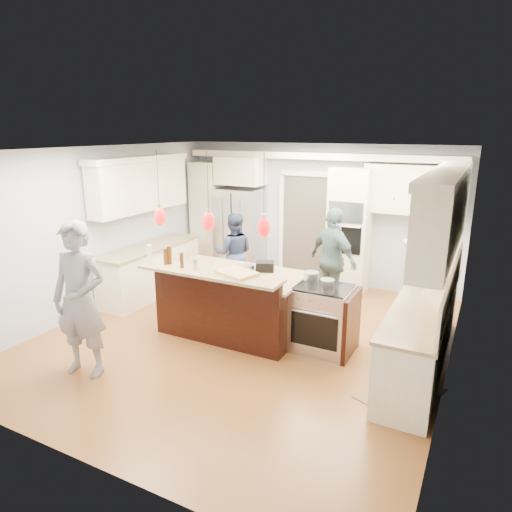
{
  "coord_description": "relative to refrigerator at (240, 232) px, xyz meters",
  "views": [
    {
      "loc": [
        2.97,
        -5.42,
        2.97
      ],
      "look_at": [
        0.0,
        0.35,
        1.15
      ],
      "focal_mm": 32.0,
      "sensor_mm": 36.0,
      "label": 1
    }
  ],
  "objects": [
    {
      "name": "drink_can",
      "position": [
        1.09,
        -3.19,
        0.29
      ],
      "size": [
        0.09,
        0.09,
        0.13
      ],
      "primitive_type": "cylinder",
      "rotation": [
        0.0,
        0.0,
        0.33
      ],
      "color": "#B7B7BC",
      "rests_on": "kitchen_island"
    },
    {
      "name": "person_far_right",
      "position": [
        2.34,
        -1.04,
        -0.03
      ],
      "size": [
        1.1,
        0.88,
        1.74
      ],
      "primitive_type": "imported",
      "rotation": [
        0.0,
        0.0,
        2.62
      ],
      "color": "#4C6A6B",
      "rests_on": "ground"
    },
    {
      "name": "person_range_side",
      "position": [
        3.8,
        -1.53,
        -0.07
      ],
      "size": [
        0.68,
        1.1,
        1.65
      ],
      "primitive_type": "imported",
      "rotation": [
        0.0,
        0.0,
        1.5
      ],
      "color": "#907BA5",
      "rests_on": "ground"
    },
    {
      "name": "oven_column",
      "position": [
        2.3,
        0.03,
        0.25
      ],
      "size": [
        0.72,
        0.69,
        2.3
      ],
      "color": "#F7EEC8",
      "rests_on": "ground"
    },
    {
      "name": "pendant_lights",
      "position": [
        1.3,
        -3.15,
        0.9
      ],
      "size": [
        1.75,
        0.15,
        1.03
      ],
      "color": "black",
      "rests_on": "ground"
    },
    {
      "name": "person_bar_end",
      "position": [
        0.26,
        -4.44,
        0.07
      ],
      "size": [
        0.79,
        0.6,
        1.94
      ],
      "primitive_type": "imported",
      "rotation": [
        0.0,
        0.0,
        0.21
      ],
      "color": "gray",
      "rests_on": "ground"
    },
    {
      "name": "water_bottle",
      "position": [
        0.35,
        -3.24,
        0.36
      ],
      "size": [
        0.07,
        0.07,
        0.28
      ],
      "primitive_type": "cylinder",
      "rotation": [
        0.0,
        0.0,
        -0.12
      ],
      "color": "silver",
      "rests_on": "kitchen_island"
    },
    {
      "name": "beer_bottle_c",
      "position": [
        0.87,
        -3.19,
        0.33
      ],
      "size": [
        0.06,
        0.06,
        0.21
      ],
      "primitive_type": "cylinder",
      "rotation": [
        0.0,
        0.0,
        -0.08
      ],
      "color": "#42200B",
      "rests_on": "kitchen_island"
    },
    {
      "name": "ground_plane",
      "position": [
        1.55,
        -2.64,
        -0.9
      ],
      "size": [
        6.0,
        6.0,
        0.0
      ],
      "primitive_type": "plane",
      "color": "#9A582A",
      "rests_on": "ground"
    },
    {
      "name": "floor_rug",
      "position": [
        3.88,
        -3.15,
        -0.89
      ],
      "size": [
        0.98,
        1.14,
        0.01
      ],
      "primitive_type": "cube",
      "rotation": [
        0.0,
        0.0,
        -0.39
      ],
      "color": "olive",
      "rests_on": "ground"
    },
    {
      "name": "kitchen_island",
      "position": [
        1.3,
        -2.57,
        -0.42
      ],
      "size": [
        2.1,
        1.46,
        1.12
      ],
      "color": "black",
      "rests_on": "ground"
    },
    {
      "name": "beer_bottle_a",
      "position": [
        0.61,
        -3.13,
        0.35
      ],
      "size": [
        0.08,
        0.08,
        0.26
      ],
      "primitive_type": "cylinder",
      "rotation": [
        0.0,
        0.0,
        -0.36
      ],
      "color": "#42200B",
      "rests_on": "kitchen_island"
    },
    {
      "name": "left_cabinets",
      "position": [
        -0.89,
        -1.84,
        0.16
      ],
      "size": [
        0.64,
        2.3,
        2.51
      ],
      "color": "#F7EEC8",
      "rests_on": "ground"
    },
    {
      "name": "room_shell",
      "position": [
        1.55,
        -2.64,
        0.92
      ],
      "size": [
        5.54,
        6.04,
        2.72
      ],
      "color": "#B2BCC6",
      "rests_on": "ground"
    },
    {
      "name": "refrigerator",
      "position": [
        0.0,
        0.0,
        0.0
      ],
      "size": [
        0.9,
        0.7,
        1.8
      ],
      "primitive_type": "cube",
      "color": "#B7B7BC",
      "rests_on": "ground"
    },
    {
      "name": "beer_bottle_b",
      "position": [
        0.57,
        -3.17,
        0.33
      ],
      "size": [
        0.08,
        0.08,
        0.23
      ],
      "primitive_type": "cylinder",
      "rotation": [
        0.0,
        0.0,
        0.4
      ],
      "color": "#42200B",
      "rests_on": "kitchen_island"
    },
    {
      "name": "person_far_left",
      "position": [
        0.45,
        -1.04,
        -0.15
      ],
      "size": [
        0.9,
        0.83,
        1.5
      ],
      "primitive_type": "imported",
      "rotation": [
        0.0,
        0.0,
        3.59
      ],
      "color": "#2A3552",
      "rests_on": "ground"
    },
    {
      "name": "pot_large",
      "position": [
        2.44,
        -2.33,
        0.08
      ],
      "size": [
        0.21,
        0.21,
        0.12
      ],
      "primitive_type": "cylinder",
      "color": "#B7B7BC",
      "rests_on": "island_range"
    },
    {
      "name": "island_range",
      "position": [
        2.71,
        -2.49,
        -0.44
      ],
      "size": [
        0.82,
        0.71,
        0.92
      ],
      "color": "#B7B7BC",
      "rests_on": "ground"
    },
    {
      "name": "back_upper_cabinets",
      "position": [
        0.8,
        0.12,
        0.77
      ],
      "size": [
        5.3,
        0.61,
        2.54
      ],
      "color": "#F7EEC8",
      "rests_on": "ground"
    },
    {
      "name": "cutting_board",
      "position": [
        1.69,
        -3.11,
        0.24
      ],
      "size": [
        0.59,
        0.5,
        0.04
      ],
      "primitive_type": "cube",
      "rotation": [
        0.0,
        0.0,
        -0.33
      ],
      "color": "tan",
      "rests_on": "kitchen_island"
    },
    {
      "name": "pot_small",
      "position": [
        2.71,
        -2.46,
        0.07
      ],
      "size": [
        0.19,
        0.19,
        0.09
      ],
      "primitive_type": "cylinder",
      "color": "#B7B7BC",
      "rests_on": "island_range"
    },
    {
      "name": "right_counter_run",
      "position": [
        3.99,
        -2.34,
        0.16
      ],
      "size": [
        0.64,
        3.1,
        2.51
      ],
      "color": "#F7EEC8",
      "rests_on": "ground"
    }
  ]
}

